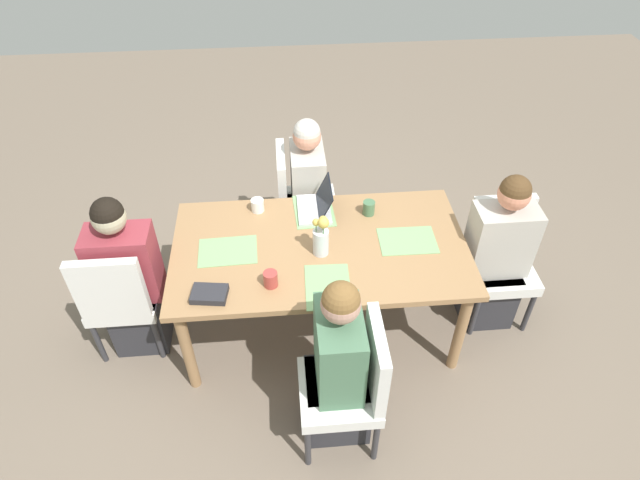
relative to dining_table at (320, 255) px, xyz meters
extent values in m
plane|color=#756656|center=(0.00, 0.00, -0.67)|extent=(10.00, 10.00, 0.00)
cube|color=#9E754C|center=(0.00, 0.00, 0.06)|extent=(1.85, 1.02, 0.04)
cylinder|color=#9E754C|center=(-0.84, -0.43, -0.32)|extent=(0.07, 0.07, 0.71)
cylinder|color=#9E754C|center=(0.84, -0.43, -0.32)|extent=(0.07, 0.07, 0.71)
cylinder|color=#9E754C|center=(-0.84, 0.43, -0.32)|extent=(0.07, 0.07, 0.71)
cylinder|color=#9E754C|center=(0.84, 0.43, -0.32)|extent=(0.07, 0.07, 0.71)
cube|color=silver|center=(-1.23, -0.01, -0.26)|extent=(0.44, 0.44, 0.08)
cube|color=silver|center=(-1.23, -0.20, 0.00)|extent=(0.42, 0.06, 0.45)
cylinder|color=#333338|center=(-1.42, 0.18, -0.49)|extent=(0.04, 0.04, 0.37)
cylinder|color=#333338|center=(-1.04, 0.18, -0.49)|extent=(0.04, 0.04, 0.37)
cylinder|color=#333338|center=(-1.42, -0.20, -0.49)|extent=(0.04, 0.04, 0.37)
cylinder|color=#333338|center=(-1.04, -0.20, -0.49)|extent=(0.04, 0.04, 0.37)
cube|color=#2D2D33|center=(-1.17, -0.01, -0.45)|extent=(0.34, 0.36, 0.45)
cube|color=#B7B2A8|center=(-1.17, -0.01, 0.03)|extent=(0.40, 0.24, 0.50)
sphere|color=#E08A6B|center=(-1.17, -0.01, 0.40)|extent=(0.20, 0.20, 0.20)
sphere|color=#51381E|center=(-1.17, -0.01, 0.43)|extent=(0.19, 0.19, 0.19)
cube|color=silver|center=(0.02, -0.84, -0.26)|extent=(0.44, 0.44, 0.08)
cube|color=silver|center=(0.21, -0.84, 0.00)|extent=(0.06, 0.42, 0.45)
cylinder|color=#333338|center=(-0.17, -1.03, -0.49)|extent=(0.04, 0.04, 0.37)
cylinder|color=#333338|center=(-0.17, -0.65, -0.49)|extent=(0.04, 0.04, 0.37)
cylinder|color=#333338|center=(0.21, -1.03, -0.49)|extent=(0.04, 0.04, 0.37)
cylinder|color=#333338|center=(0.21, -0.65, -0.49)|extent=(0.04, 0.04, 0.37)
cube|color=#2D2D33|center=(0.02, -0.78, -0.45)|extent=(0.36, 0.34, 0.45)
cube|color=#B7B2A8|center=(0.02, -0.78, 0.03)|extent=(0.24, 0.40, 0.50)
sphere|color=#E5997B|center=(0.02, -0.78, 0.40)|extent=(0.20, 0.20, 0.20)
sphere|color=beige|center=(0.02, -0.78, 0.43)|extent=(0.19, 0.19, 0.19)
cube|color=silver|center=(1.27, 0.01, -0.26)|extent=(0.44, 0.44, 0.08)
cube|color=silver|center=(1.27, 0.20, 0.00)|extent=(0.42, 0.06, 0.45)
cylinder|color=#333338|center=(1.46, -0.18, -0.49)|extent=(0.04, 0.04, 0.37)
cylinder|color=#333338|center=(1.08, -0.18, -0.49)|extent=(0.04, 0.04, 0.37)
cylinder|color=#333338|center=(1.46, 0.20, -0.49)|extent=(0.04, 0.04, 0.37)
cylinder|color=#333338|center=(1.08, 0.20, -0.49)|extent=(0.04, 0.04, 0.37)
cube|color=#2D2D33|center=(1.21, 0.01, -0.45)|extent=(0.34, 0.36, 0.45)
cube|color=#93333D|center=(1.21, 0.01, 0.03)|extent=(0.40, 0.24, 0.50)
sphere|color=#B4A989|center=(1.21, 0.01, 0.40)|extent=(0.20, 0.20, 0.20)
sphere|color=black|center=(1.21, 0.01, 0.43)|extent=(0.19, 0.19, 0.19)
cube|color=silver|center=(-0.03, 0.83, -0.26)|extent=(0.44, 0.44, 0.08)
cube|color=silver|center=(-0.22, 0.83, 0.00)|extent=(0.06, 0.42, 0.45)
cylinder|color=#333338|center=(0.16, 1.02, -0.49)|extent=(0.04, 0.04, 0.37)
cylinder|color=#333338|center=(0.16, 0.64, -0.49)|extent=(0.04, 0.04, 0.37)
cylinder|color=#333338|center=(-0.22, 1.02, -0.49)|extent=(0.04, 0.04, 0.37)
cylinder|color=#333338|center=(-0.22, 0.64, -0.49)|extent=(0.04, 0.04, 0.37)
cube|color=#2D2D33|center=(-0.03, 0.77, -0.45)|extent=(0.36, 0.34, 0.45)
cube|color=#4C7556|center=(-0.03, 0.77, 0.03)|extent=(0.24, 0.40, 0.50)
sphere|color=tan|center=(-0.03, 0.77, 0.40)|extent=(0.20, 0.20, 0.20)
sphere|color=brown|center=(-0.03, 0.77, 0.43)|extent=(0.19, 0.19, 0.19)
cylinder|color=silver|center=(0.00, 0.06, 0.16)|extent=(0.10, 0.10, 0.17)
sphere|color=gold|center=(0.03, 0.06, 0.32)|extent=(0.05, 0.05, 0.05)
cylinder|color=#477A3D|center=(0.03, 0.06, 0.29)|extent=(0.01, 0.01, 0.07)
sphere|color=gold|center=(-0.01, 0.08, 0.33)|extent=(0.07, 0.07, 0.07)
cylinder|color=#477A3D|center=(-0.01, 0.08, 0.29)|extent=(0.01, 0.01, 0.08)
sphere|color=gold|center=(-0.02, 0.04, 0.32)|extent=(0.05, 0.05, 0.05)
cylinder|color=#477A3D|center=(-0.02, 0.04, 0.29)|extent=(0.01, 0.01, 0.07)
cube|color=#7FAD70|center=(-0.56, 0.00, 0.08)|extent=(0.36, 0.26, 0.00)
cube|color=#7FAD70|center=(0.01, -0.35, 0.08)|extent=(0.28, 0.37, 0.00)
cube|color=#7FAD70|center=(0.57, 0.00, 0.08)|extent=(0.37, 0.27, 0.00)
cube|color=#7FAD70|center=(-0.02, 0.35, 0.08)|extent=(0.27, 0.37, 0.00)
cube|color=silver|center=(0.01, -0.35, 0.09)|extent=(0.22, 0.32, 0.02)
cube|color=black|center=(-0.06, -0.35, 0.19)|extent=(0.09, 0.31, 0.19)
cylinder|color=#47704C|center=(-0.35, -0.29, 0.13)|extent=(0.08, 0.08, 0.10)
cylinder|color=#AD3D38|center=(0.31, 0.31, 0.13)|extent=(0.08, 0.08, 0.10)
cylinder|color=white|center=(0.39, -0.39, 0.12)|extent=(0.09, 0.09, 0.09)
cube|color=#28282D|center=(0.66, 0.37, 0.10)|extent=(0.22, 0.17, 0.04)
camera|label=1|loc=(0.21, 2.49, 2.37)|focal=30.39mm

